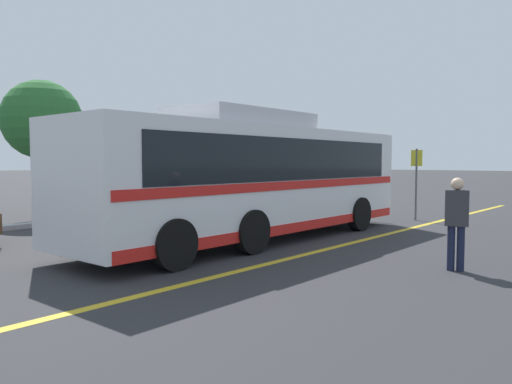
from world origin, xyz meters
TOP-DOWN VIEW (x-y plane):
  - ground_plane at (0.00, 0.00)m, footprint 220.00×220.00m
  - lane_strip_0 at (0.37, -2.46)m, footprint 30.72×0.20m
  - curb_strip at (0.37, 6.68)m, footprint 38.72×0.36m
  - transit_bus at (0.35, -0.26)m, footprint 11.05×2.76m
  - pedestrian_0 at (-0.05, -5.56)m, footprint 0.35×0.47m
  - bus_stop_sign at (7.36, -1.70)m, footprint 0.07×0.40m
  - tree_0 at (-0.64, 9.25)m, footprint 2.89×2.89m

SIDE VIEW (x-z plane):
  - ground_plane at x=0.00m, z-range 0.00..0.00m
  - lane_strip_0 at x=0.37m, z-range 0.00..0.01m
  - curb_strip at x=0.37m, z-range 0.00..0.15m
  - pedestrian_0 at x=-0.05m, z-range 0.13..1.89m
  - bus_stop_sign at x=7.36m, z-range 0.33..2.85m
  - transit_bus at x=0.35m, z-range 0.01..3.35m
  - tree_0 at x=-0.64m, z-range 1.06..6.12m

